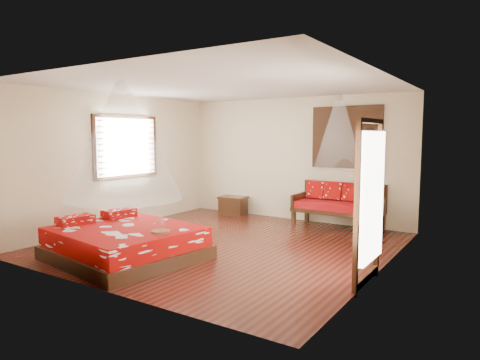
# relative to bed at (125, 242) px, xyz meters

# --- Properties ---
(room) EXTENTS (5.54, 5.54, 2.84)m
(room) POSITION_rel_bed_xyz_m (0.83, 1.60, 1.15)
(room) COLOR black
(room) RESTS_ON ground
(bed) EXTENTS (2.40, 2.23, 0.64)m
(bed) POSITION_rel_bed_xyz_m (0.00, 0.00, 0.00)
(bed) COLOR black
(bed) RESTS_ON floor
(daybed) EXTENTS (1.81, 0.81, 0.95)m
(daybed) POSITION_rel_bed_xyz_m (2.08, 3.98, 0.27)
(daybed) COLOR black
(daybed) RESTS_ON floor
(storage_chest) EXTENTS (0.69, 0.54, 0.45)m
(storage_chest) POSITION_rel_bed_xyz_m (-0.65, 4.05, -0.02)
(storage_chest) COLOR black
(storage_chest) RESTS_ON floor
(shutter_panel) EXTENTS (1.52, 0.06, 1.32)m
(shutter_panel) POSITION_rel_bed_xyz_m (2.08, 4.31, 1.65)
(shutter_panel) COLOR black
(shutter_panel) RESTS_ON wall_back
(window_left) EXTENTS (0.10, 1.74, 1.34)m
(window_left) POSITION_rel_bed_xyz_m (-1.88, 1.80, 1.45)
(window_left) COLOR black
(window_left) RESTS_ON wall_left
(glazed_door) EXTENTS (0.08, 1.02, 2.16)m
(glazed_door) POSITION_rel_bed_xyz_m (3.54, 1.00, 0.82)
(glazed_door) COLOR black
(glazed_door) RESTS_ON floor
(wine_tray) EXTENTS (0.28, 0.28, 0.23)m
(wine_tray) POSITION_rel_bed_xyz_m (0.75, 0.04, 0.31)
(wine_tray) COLOR brown
(wine_tray) RESTS_ON bed
(mosquito_net_main) EXTENTS (1.82, 1.82, 1.80)m
(mosquito_net_main) POSITION_rel_bed_xyz_m (0.02, -0.00, 1.60)
(mosquito_net_main) COLOR white
(mosquito_net_main) RESTS_ON ceiling
(mosquito_net_daybed) EXTENTS (1.00, 1.00, 1.50)m
(mosquito_net_daybed) POSITION_rel_bed_xyz_m (2.08, 3.85, 1.75)
(mosquito_net_daybed) COLOR white
(mosquito_net_daybed) RESTS_ON ceiling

